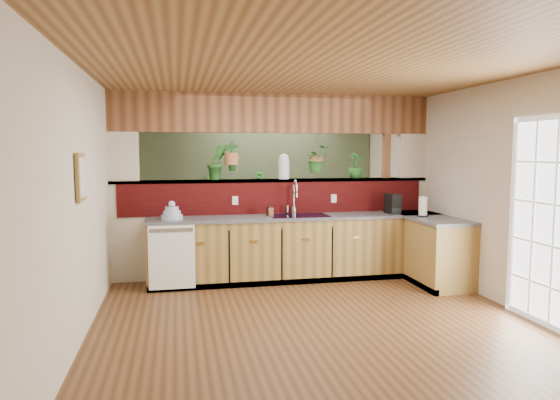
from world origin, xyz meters
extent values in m
cube|color=#503018|center=(0.00, 0.00, 0.00)|extent=(4.60, 7.00, 0.01)
cube|color=brown|center=(0.00, 0.00, 2.60)|extent=(4.60, 7.00, 0.01)
cube|color=beige|center=(0.00, 3.50, 1.30)|extent=(4.60, 0.02, 2.60)
cube|color=beige|center=(0.00, -3.50, 1.30)|extent=(4.60, 0.02, 2.60)
cube|color=beige|center=(-2.30, 0.00, 1.30)|extent=(0.02, 7.00, 2.60)
cube|color=beige|center=(2.30, 0.00, 1.30)|extent=(0.02, 7.00, 2.60)
cube|color=beige|center=(0.00, 1.35, 0.68)|extent=(4.60, 0.15, 1.35)
cube|color=#380708|center=(0.00, 1.27, 1.12)|extent=(4.40, 0.02, 0.45)
cube|color=brown|center=(0.00, 1.35, 1.37)|extent=(4.60, 0.21, 0.04)
cube|color=brown|center=(0.00, 1.35, 2.33)|extent=(4.60, 0.15, 0.55)
cube|color=beige|center=(-2.10, 1.35, 1.70)|extent=(0.40, 0.15, 0.70)
cube|color=beige|center=(2.10, 1.35, 1.70)|extent=(0.40, 0.15, 0.70)
cube|color=brown|center=(1.70, 1.35, 1.30)|extent=(0.10, 0.10, 2.60)
cube|color=brown|center=(0.00, 1.35, 1.37)|extent=(4.60, 0.21, 0.04)
cube|color=brown|center=(0.00, 1.35, 2.33)|extent=(4.60, 0.15, 0.55)
cube|color=#4E5D3F|center=(0.00, 3.48, 1.30)|extent=(4.55, 0.02, 2.55)
cube|color=olive|center=(0.25, 0.98, 0.43)|extent=(4.10, 0.60, 0.86)
cube|color=#4B4B50|center=(0.25, 0.98, 0.88)|extent=(4.14, 0.64, 0.04)
cube|color=olive|center=(2.00, 0.54, 0.43)|extent=(0.60, 1.48, 0.86)
cube|color=#4B4B50|center=(2.00, 0.54, 0.88)|extent=(0.64, 1.52, 0.04)
cube|color=olive|center=(2.00, 0.98, 0.43)|extent=(0.60, 0.60, 0.86)
cube|color=#4B4B50|center=(2.00, 0.98, 0.88)|extent=(0.64, 0.64, 0.04)
cube|color=black|center=(0.25, 0.71, 0.04)|extent=(4.10, 0.06, 0.08)
cube|color=black|center=(1.73, 0.54, 0.04)|extent=(0.06, 1.48, 0.08)
cube|color=white|center=(-1.48, 0.66, 0.45)|extent=(0.58, 0.02, 0.82)
cube|color=#B7B7B2|center=(-1.48, 0.65, 0.80)|extent=(0.54, 0.01, 0.05)
cube|color=black|center=(0.25, 0.98, 0.89)|extent=(0.82, 0.50, 0.03)
cube|color=black|center=(0.06, 0.98, 0.80)|extent=(0.34, 0.40, 0.16)
cube|color=black|center=(0.44, 0.98, 0.80)|extent=(0.34, 0.40, 0.16)
cube|color=white|center=(2.27, -1.30, 1.05)|extent=(0.06, 1.02, 2.16)
cube|color=olive|center=(-2.27, -0.80, 1.55)|extent=(0.03, 0.35, 0.45)
cube|color=silver|center=(-2.26, -0.80, 1.55)|extent=(0.01, 0.27, 0.37)
cylinder|color=#B7B7B2|center=(0.23, 1.18, 0.95)|extent=(0.07, 0.07, 0.10)
cylinder|color=#B7B7B2|center=(0.23, 1.18, 1.14)|extent=(0.03, 0.03, 0.29)
torus|color=#B7B7B2|center=(0.23, 1.10, 1.29)|extent=(0.20, 0.11, 0.21)
cylinder|color=#B7B7B2|center=(0.23, 1.01, 1.21)|extent=(0.03, 0.03, 0.13)
cylinder|color=#B7B7B2|center=(0.14, 1.18, 0.97)|extent=(0.03, 0.03, 0.10)
cylinder|color=#9DAFCB|center=(-1.47, 0.92, 0.93)|extent=(0.28, 0.28, 0.06)
cylinder|color=#9DAFCB|center=(-1.47, 0.92, 0.99)|extent=(0.23, 0.23, 0.05)
cylinder|color=#9DAFCB|center=(-1.47, 0.92, 1.04)|extent=(0.18, 0.18, 0.05)
sphere|color=#9DAFCB|center=(-1.47, 0.92, 1.10)|extent=(0.09, 0.09, 0.09)
imported|color=#382014|center=(-0.15, 1.03, 0.99)|extent=(0.10, 0.10, 0.17)
cube|color=black|center=(1.62, 0.92, 1.04)|extent=(0.15, 0.25, 0.28)
cube|color=black|center=(1.62, 0.83, 0.95)|extent=(0.13, 0.09, 0.09)
cylinder|color=silver|center=(1.62, 0.86, 0.99)|extent=(0.08, 0.08, 0.08)
cylinder|color=black|center=(1.89, 0.53, 0.91)|extent=(0.14, 0.14, 0.02)
cylinder|color=#B7B7B2|center=(1.89, 0.53, 1.05)|extent=(0.02, 0.02, 0.29)
cylinder|color=white|center=(1.89, 0.53, 1.05)|extent=(0.11, 0.11, 0.25)
cylinder|color=silver|center=(0.12, 1.35, 1.53)|extent=(0.16, 0.16, 0.27)
sphere|color=silver|center=(0.12, 1.35, 1.68)|extent=(0.15, 0.15, 0.15)
imported|color=#21551D|center=(-0.84, 1.35, 1.64)|extent=(0.32, 0.28, 0.50)
imported|color=#21551D|center=(1.21, 1.35, 1.58)|extent=(0.28, 0.28, 0.38)
cylinder|color=brown|center=(-0.64, 1.35, 1.90)|extent=(0.01, 0.01, 0.31)
cylinder|color=#995B37|center=(-0.64, 1.35, 1.68)|extent=(0.20, 0.20, 0.17)
imported|color=#21551D|center=(-0.64, 1.35, 1.93)|extent=(0.26, 0.21, 0.42)
cylinder|color=brown|center=(0.61, 1.35, 1.87)|extent=(0.01, 0.01, 0.35)
cylinder|color=#995B37|center=(0.61, 1.35, 1.64)|extent=(0.18, 0.18, 0.16)
imported|color=#21551D|center=(0.61, 1.35, 1.87)|extent=(0.44, 0.41, 0.39)
cube|color=black|center=(-0.20, 3.25, 0.50)|extent=(1.48, 0.86, 0.96)
imported|color=#21551D|center=(-0.79, 3.25, 1.19)|extent=(0.23, 0.16, 0.43)
imported|color=#21551D|center=(0.07, 3.25, 1.21)|extent=(0.28, 0.28, 0.45)
imported|color=#21551D|center=(0.42, 2.75, 0.39)|extent=(0.85, 0.79, 0.79)
camera|label=1|loc=(-1.40, -5.70, 1.79)|focal=32.00mm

